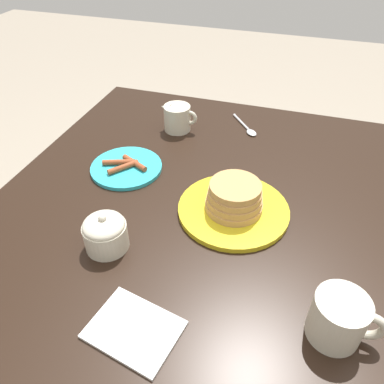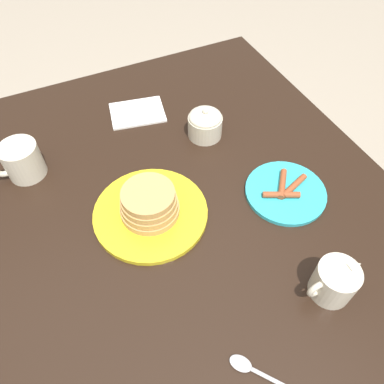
% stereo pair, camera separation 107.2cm
% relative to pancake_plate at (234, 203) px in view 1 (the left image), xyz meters
% --- Properties ---
extents(ground_plane, '(8.00, 8.00, 0.00)m').
position_rel_pancake_plate_xyz_m(ground_plane, '(0.04, -0.02, -0.80)').
color(ground_plane, gray).
extents(dining_table, '(1.18, 1.08, 0.78)m').
position_rel_pancake_plate_xyz_m(dining_table, '(0.04, -0.02, -0.15)').
color(dining_table, black).
rests_on(dining_table, ground_plane).
extents(pancake_plate, '(0.24, 0.24, 0.08)m').
position_rel_pancake_plate_xyz_m(pancake_plate, '(0.00, 0.00, 0.00)').
color(pancake_plate, gold).
rests_on(pancake_plate, dining_table).
extents(side_plate_bacon, '(0.18, 0.18, 0.02)m').
position_rel_pancake_plate_xyz_m(side_plate_bacon, '(-0.29, 0.07, -0.02)').
color(side_plate_bacon, '#2DADBC').
rests_on(side_plate_bacon, dining_table).
extents(coffee_mug, '(0.12, 0.09, 0.08)m').
position_rel_pancake_plate_xyz_m(coffee_mug, '(0.22, -0.24, 0.02)').
color(coffee_mug, beige).
rests_on(coffee_mug, dining_table).
extents(creamer_pitcher, '(0.11, 0.08, 0.08)m').
position_rel_pancake_plate_xyz_m(creamer_pitcher, '(-0.24, 0.30, 0.01)').
color(creamer_pitcher, beige).
rests_on(creamer_pitcher, dining_table).
extents(sugar_bowl, '(0.09, 0.09, 0.08)m').
position_rel_pancake_plate_xyz_m(sugar_bowl, '(-0.22, -0.18, 0.01)').
color(sugar_bowl, beige).
rests_on(sugar_bowl, dining_table).
extents(napkin, '(0.16, 0.13, 0.01)m').
position_rel_pancake_plate_xyz_m(napkin, '(-0.09, -0.33, -0.02)').
color(napkin, white).
rests_on(napkin, dining_table).
extents(spoon, '(0.10, 0.12, 0.01)m').
position_rel_pancake_plate_xyz_m(spoon, '(-0.04, 0.36, -0.02)').
color(spoon, silver).
rests_on(spoon, dining_table).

